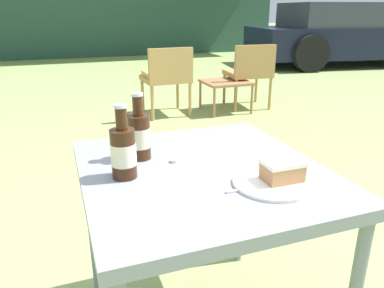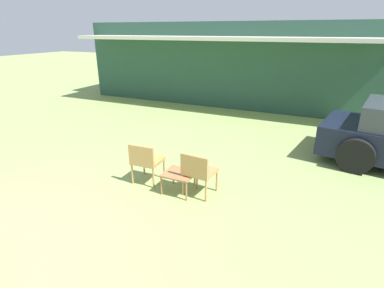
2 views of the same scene
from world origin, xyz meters
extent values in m
cube|color=#284C3D|center=(0.07, 11.35, 1.50)|extent=(11.37, 4.30, 3.01)
cube|color=silver|center=(0.07, 8.60, 2.47)|extent=(10.80, 1.20, 0.12)
cylinder|color=black|center=(4.67, 7.04, 0.36)|extent=(0.74, 0.32, 0.72)
cylinder|color=black|center=(4.36, 5.24, 0.36)|extent=(0.74, 0.32, 0.72)
cylinder|color=#B2844C|center=(1.00, 3.38, 0.20)|extent=(0.04, 0.04, 0.40)
cylinder|color=#B2844C|center=(0.55, 3.36, 0.20)|extent=(0.04, 0.04, 0.40)
cylinder|color=#B2844C|center=(1.02, 2.96, 0.20)|extent=(0.04, 0.04, 0.40)
cylinder|color=#B2844C|center=(0.56, 2.94, 0.20)|extent=(0.04, 0.04, 0.40)
cube|color=#B2844C|center=(0.78, 3.16, 0.43)|extent=(0.53, 0.49, 0.06)
cube|color=#B2844C|center=(0.79, 2.95, 0.63)|extent=(0.51, 0.07, 0.34)
cube|color=gold|center=(0.78, 3.16, 0.48)|extent=(0.47, 0.42, 0.05)
cylinder|color=#B2844C|center=(2.10, 3.35, 0.20)|extent=(0.04, 0.04, 0.40)
cylinder|color=#B2844C|center=(1.65, 3.39, 0.20)|extent=(0.04, 0.04, 0.40)
cylinder|color=#B2844C|center=(2.06, 2.93, 0.20)|extent=(0.04, 0.04, 0.40)
cylinder|color=#B2844C|center=(1.61, 2.97, 0.20)|extent=(0.04, 0.04, 0.40)
cube|color=#B2844C|center=(1.86, 3.16, 0.43)|extent=(0.55, 0.52, 0.06)
cube|color=#B2844C|center=(1.84, 2.95, 0.63)|extent=(0.51, 0.10, 0.34)
cube|color=#996B42|center=(1.51, 3.04, 0.36)|extent=(0.54, 0.49, 0.03)
cylinder|color=#996B42|center=(1.26, 2.82, 0.17)|extent=(0.03, 0.03, 0.35)
cylinder|color=#996B42|center=(1.75, 2.82, 0.17)|extent=(0.03, 0.03, 0.35)
cylinder|color=#996B42|center=(1.26, 3.26, 0.17)|extent=(0.03, 0.03, 0.35)
cylinder|color=#996B42|center=(1.75, 3.26, 0.17)|extent=(0.03, 0.03, 0.35)
camera|label=1|loc=(-0.42, -1.04, 1.19)|focal=35.00mm
camera|label=2|loc=(3.70, -1.16, 2.73)|focal=28.00mm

